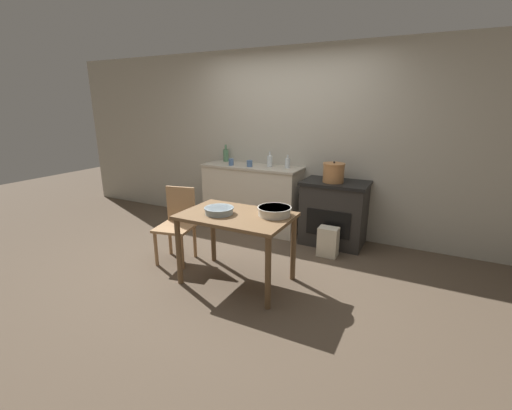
{
  "coord_description": "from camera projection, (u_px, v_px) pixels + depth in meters",
  "views": [
    {
      "loc": [
        1.83,
        -3.01,
        1.79
      ],
      "look_at": [
        0.0,
        0.55,
        0.62
      ],
      "focal_mm": 24.0,
      "sensor_mm": 36.0,
      "label": 1
    }
  ],
  "objects": [
    {
      "name": "wall_back",
      "position": [
        289.0,
        142.0,
        4.86
      ],
      "size": [
        8.0,
        0.07,
        2.55
      ],
      "color": "#B2AD9E",
      "rests_on": "ground_plane"
    },
    {
      "name": "counter_cabinet",
      "position": [
        252.0,
        197.0,
        5.06
      ],
      "size": [
        1.47,
        0.51,
        0.95
      ],
      "color": "beige",
      "rests_on": "ground_plane"
    },
    {
      "name": "mixing_bowl_large",
      "position": [
        274.0,
        211.0,
        3.36
      ],
      "size": [
        0.34,
        0.34,
        0.09
      ],
      "color": "silver",
      "rests_on": "work_table"
    },
    {
      "name": "work_table",
      "position": [
        236.0,
        224.0,
        3.44
      ],
      "size": [
        1.1,
        0.71,
        0.74
      ],
      "color": "brown",
      "rests_on": "ground_plane"
    },
    {
      "name": "bottle_left",
      "position": [
        287.0,
        163.0,
        4.71
      ],
      "size": [
        0.07,
        0.07,
        0.19
      ],
      "color": "silver",
      "rests_on": "counter_cabinet"
    },
    {
      "name": "bottle_mid_left",
      "position": [
        270.0,
        161.0,
        4.82
      ],
      "size": [
        0.07,
        0.07,
        0.21
      ],
      "color": "silver",
      "rests_on": "counter_cabinet"
    },
    {
      "name": "cup_center_left",
      "position": [
        231.0,
        162.0,
        4.93
      ],
      "size": [
        0.07,
        0.07,
        0.1
      ],
      "primitive_type": "cylinder",
      "color": "#4C6B99",
      "rests_on": "counter_cabinet"
    },
    {
      "name": "cup_center",
      "position": [
        250.0,
        164.0,
        4.83
      ],
      "size": [
        0.08,
        0.08,
        0.09
      ],
      "primitive_type": "cylinder",
      "color": "#4C6B99",
      "rests_on": "counter_cabinet"
    },
    {
      "name": "stock_pot",
      "position": [
        334.0,
        173.0,
        4.31
      ],
      "size": [
        0.27,
        0.27,
        0.27
      ],
      "color": "#B77A47",
      "rests_on": "stove"
    },
    {
      "name": "mixing_bowl_small",
      "position": [
        219.0,
        210.0,
        3.41
      ],
      "size": [
        0.3,
        0.3,
        0.07
      ],
      "color": "#93A8B2",
      "rests_on": "work_table"
    },
    {
      "name": "bottle_far_left",
      "position": [
        226.0,
        155.0,
        5.27
      ],
      "size": [
        0.08,
        0.08,
        0.26
      ],
      "color": "#517F5B",
      "rests_on": "counter_cabinet"
    },
    {
      "name": "flour_sack",
      "position": [
        328.0,
        242.0,
        4.17
      ],
      "size": [
        0.24,
        0.17,
        0.37
      ],
      "primitive_type": "cube",
      "color": "beige",
      "rests_on": "ground_plane"
    },
    {
      "name": "ground_plane",
      "position": [
        234.0,
        269.0,
        3.87
      ],
      "size": [
        14.0,
        14.0,
        0.0
      ],
      "primitive_type": "plane",
      "color": "brown"
    },
    {
      "name": "chair",
      "position": [
        177.0,
        222.0,
        4.02
      ],
      "size": [
        0.47,
        0.47,
        0.87
      ],
      "rotation": [
        0.0,
        0.0,
        0.21
      ],
      "color": "#A87F56",
      "rests_on": "ground_plane"
    },
    {
      "name": "stove",
      "position": [
        334.0,
        213.0,
        4.5
      ],
      "size": [
        0.84,
        0.58,
        0.84
      ],
      "color": "#2D2B28",
      "rests_on": "ground_plane"
    }
  ]
}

